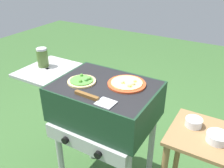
{
  "coord_description": "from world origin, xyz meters",
  "views": [
    {
      "loc": [
        0.71,
        -1.12,
        1.61
      ],
      "look_at": [
        0.05,
        0.0,
        0.92
      ],
      "focal_mm": 39.08,
      "sensor_mm": 36.0,
      "label": 1
    }
  ],
  "objects_px": {
    "pizza_veggie": "(82,81)",
    "pizza_cheese": "(127,84)",
    "sauce_jar": "(43,57)",
    "topping_bowl_far": "(217,138)",
    "topping_bowl_near": "(194,123)",
    "spatula": "(94,98)",
    "prep_table": "(205,167)",
    "grill": "(103,104)"
  },
  "relations": [
    {
      "from": "spatula",
      "to": "sauce_jar",
      "type": "bearing_deg",
      "value": 161.15
    },
    {
      "from": "pizza_veggie",
      "to": "prep_table",
      "type": "distance_m",
      "value": 0.88
    },
    {
      "from": "pizza_cheese",
      "to": "topping_bowl_near",
      "type": "bearing_deg",
      "value": -3.47
    },
    {
      "from": "pizza_veggie",
      "to": "topping_bowl_near",
      "type": "relative_size",
      "value": 1.94
    },
    {
      "from": "spatula",
      "to": "topping_bowl_far",
      "type": "distance_m",
      "value": 0.67
    },
    {
      "from": "prep_table",
      "to": "topping_bowl_far",
      "type": "height_order",
      "value": "topping_bowl_far"
    },
    {
      "from": "pizza_veggie",
      "to": "topping_bowl_near",
      "type": "xyz_separation_m",
      "value": [
        0.69,
        0.09,
        -0.12
      ]
    },
    {
      "from": "grill",
      "to": "sauce_jar",
      "type": "xyz_separation_m",
      "value": [
        -0.52,
        0.02,
        0.21
      ]
    },
    {
      "from": "sauce_jar",
      "to": "topping_bowl_far",
      "type": "bearing_deg",
      "value": -2.07
    },
    {
      "from": "topping_bowl_far",
      "to": "sauce_jar",
      "type": "bearing_deg",
      "value": 177.93
    },
    {
      "from": "spatula",
      "to": "topping_bowl_far",
      "type": "xyz_separation_m",
      "value": [
        0.64,
        0.15,
        -0.11
      ]
    },
    {
      "from": "pizza_cheese",
      "to": "prep_table",
      "type": "bearing_deg",
      "value": -7.23
    },
    {
      "from": "topping_bowl_near",
      "to": "topping_bowl_far",
      "type": "distance_m",
      "value": 0.15
    },
    {
      "from": "grill",
      "to": "spatula",
      "type": "distance_m",
      "value": 0.24
    },
    {
      "from": "pizza_veggie",
      "to": "topping_bowl_far",
      "type": "distance_m",
      "value": 0.84
    },
    {
      "from": "pizza_cheese",
      "to": "sauce_jar",
      "type": "distance_m",
      "value": 0.66
    },
    {
      "from": "pizza_veggie",
      "to": "pizza_cheese",
      "type": "bearing_deg",
      "value": 23.44
    },
    {
      "from": "prep_table",
      "to": "topping_bowl_far",
      "type": "distance_m",
      "value": 0.25
    },
    {
      "from": "prep_table",
      "to": "topping_bowl_near",
      "type": "height_order",
      "value": "topping_bowl_near"
    },
    {
      "from": "grill",
      "to": "sauce_jar",
      "type": "distance_m",
      "value": 0.56
    },
    {
      "from": "spatula",
      "to": "prep_table",
      "type": "xyz_separation_m",
      "value": [
        0.62,
        0.18,
        -0.36
      ]
    },
    {
      "from": "pizza_veggie",
      "to": "topping_bowl_far",
      "type": "height_order",
      "value": "pizza_veggie"
    },
    {
      "from": "pizza_cheese",
      "to": "pizza_veggie",
      "type": "bearing_deg",
      "value": -156.56
    },
    {
      "from": "spatula",
      "to": "topping_bowl_near",
      "type": "bearing_deg",
      "value": 23.42
    },
    {
      "from": "pizza_cheese",
      "to": "sauce_jar",
      "type": "height_order",
      "value": "sauce_jar"
    },
    {
      "from": "grill",
      "to": "spatula",
      "type": "xyz_separation_m",
      "value": [
        0.05,
        -0.17,
        0.15
      ]
    },
    {
      "from": "pizza_cheese",
      "to": "topping_bowl_far",
      "type": "relative_size",
      "value": 2.16
    },
    {
      "from": "pizza_veggie",
      "to": "sauce_jar",
      "type": "distance_m",
      "value": 0.4
    },
    {
      "from": "prep_table",
      "to": "topping_bowl_far",
      "type": "relative_size",
      "value": 7.02
    },
    {
      "from": "sauce_jar",
      "to": "prep_table",
      "type": "relative_size",
      "value": 0.18
    },
    {
      "from": "grill",
      "to": "spatula",
      "type": "height_order",
      "value": "spatula"
    },
    {
      "from": "prep_table",
      "to": "topping_bowl_near",
      "type": "bearing_deg",
      "value": 159.01
    },
    {
      "from": "pizza_cheese",
      "to": "grill",
      "type": "bearing_deg",
      "value": -150.53
    },
    {
      "from": "pizza_veggie",
      "to": "topping_bowl_far",
      "type": "xyz_separation_m",
      "value": [
        0.83,
        0.02,
        -0.12
      ]
    },
    {
      "from": "grill",
      "to": "pizza_veggie",
      "type": "height_order",
      "value": "pizza_veggie"
    },
    {
      "from": "prep_table",
      "to": "sauce_jar",
      "type": "bearing_deg",
      "value": 179.07
    },
    {
      "from": "sauce_jar",
      "to": "topping_bowl_near",
      "type": "xyz_separation_m",
      "value": [
        1.08,
        0.02,
        -0.17
      ]
    },
    {
      "from": "sauce_jar",
      "to": "spatula",
      "type": "xyz_separation_m",
      "value": [
        0.58,
        -0.2,
        -0.06
      ]
    },
    {
      "from": "grill",
      "to": "prep_table",
      "type": "distance_m",
      "value": 0.71
    },
    {
      "from": "spatula",
      "to": "topping_bowl_near",
      "type": "xyz_separation_m",
      "value": [
        0.51,
        0.22,
        -0.11
      ]
    },
    {
      "from": "prep_table",
      "to": "topping_bowl_near",
      "type": "xyz_separation_m",
      "value": [
        -0.11,
        0.04,
        0.24
      ]
    },
    {
      "from": "pizza_cheese",
      "to": "topping_bowl_far",
      "type": "distance_m",
      "value": 0.59
    }
  ]
}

